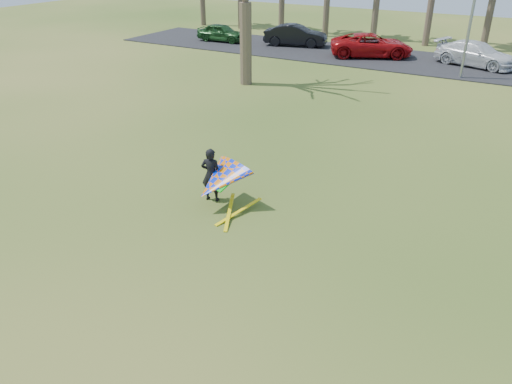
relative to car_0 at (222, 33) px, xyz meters
The scene contains 7 objects.
ground 29.40m from the car_0, 57.25° to the right, with size 100.00×100.00×0.00m, color #204D11.
parking_strip 15.92m from the car_0, ahead, with size 46.00×7.00×0.06m, color black.
car_0 is the anchor object (origin of this frame).
car_1 5.79m from the car_0, 11.67° to the left, with size 1.58×4.53×1.49m, color black.
car_2 11.68m from the car_0, ahead, with size 2.47×5.37×1.49m, color #AA0D10.
car_3 18.14m from the car_0, ahead, with size 2.01×4.96×1.44m, color silver.
kite_flyer 26.39m from the car_0, 57.13° to the right, with size 2.13×2.39×2.02m.
Camera 1 is at (5.81, -8.25, 7.10)m, focal length 35.00 mm.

